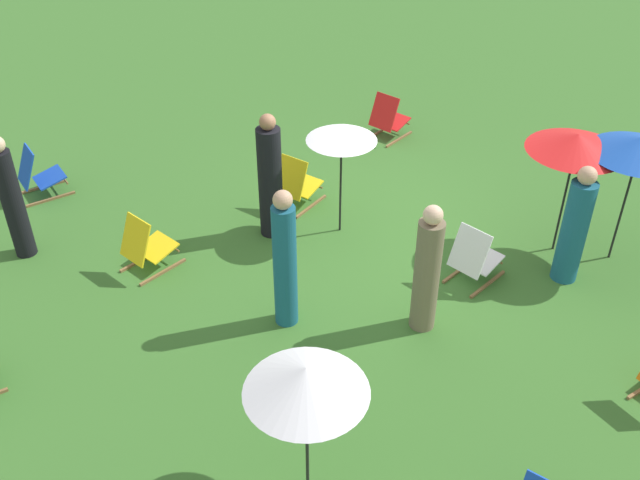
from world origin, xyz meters
name	(u,v)px	position (x,y,z in m)	size (l,w,h in m)	color
ground_plane	(376,233)	(0.00, 0.00, 0.00)	(40.00, 40.00, 0.00)	#386B28
deckchair_0	(38,175)	(4.52, 2.71, 0.37)	(0.64, 0.85, 0.83)	olive
deckchair_3	(297,184)	(1.38, 0.21, 0.37)	(0.57, 0.81, 0.83)	olive
deckchair_4	(388,119)	(1.74, -2.49, 0.37)	(0.50, 0.77, 0.83)	olive
deckchair_7	(475,258)	(-1.63, 0.00, 0.37)	(0.51, 0.78, 0.83)	olive
deckchair_9	(146,246)	(1.73, 2.73, 0.37)	(0.49, 0.76, 0.83)	olive
umbrella_0	(640,146)	(-2.76, -1.73, 1.73)	(1.27, 1.27, 1.84)	black
umbrella_1	(306,380)	(-2.26, 3.84, 1.50)	(1.11, 1.11, 1.64)	black
umbrella_2	(342,132)	(0.44, 0.29, 1.58)	(0.97, 0.97, 1.71)	black
umbrella_3	(577,143)	(-2.09, -1.39, 1.67)	(1.28, 1.28, 1.79)	black
person_0	(427,272)	(-1.66, 1.16, 0.82)	(0.44, 0.44, 1.72)	#72664C
person_1	(12,200)	(3.29, 3.68, 0.87)	(0.35, 0.35, 1.81)	black
person_2	(285,262)	(-0.38, 2.22, 0.90)	(0.38, 0.38, 1.87)	#195972
person_3	(270,180)	(1.13, 0.99, 0.88)	(0.36, 0.36, 1.87)	black
person_4	(575,228)	(-2.50, -0.89, 0.79)	(0.43, 0.43, 1.68)	#195972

